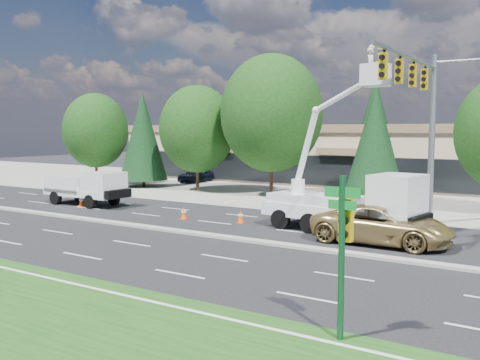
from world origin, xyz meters
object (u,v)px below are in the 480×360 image
Objects in this scene: signal_mast at (423,110)px; minivan at (382,225)px; street_sign_pole at (343,240)px; utility_pickup at (89,191)px; bucket_truck at (352,196)px.

minivan is (-0.60, -4.24, -5.20)m from signal_mast.
signal_mast is 15.99m from street_sign_pole.
utility_pickup is at bearing -172.24° from signal_mast.
minivan is (-2.57, 11.20, -1.59)m from street_sign_pole.
street_sign_pole is 11.60m from minivan.
utility_pickup is (-22.91, 12.59, -1.50)m from street_sign_pole.
bucket_truck is 2.55m from minivan.
signal_mast is 1.65× the size of minivan.
minivan is (1.93, -1.30, -1.04)m from bucket_truck.
signal_mast is at bearing -8.36° from minivan.
signal_mast reaches higher than minivan.
bucket_truck is at bearing 55.68° from minivan.
utility_pickup is 0.98× the size of minivan.
signal_mast is 1.14× the size of bucket_truck.
bucket_truck is 1.45× the size of minivan.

